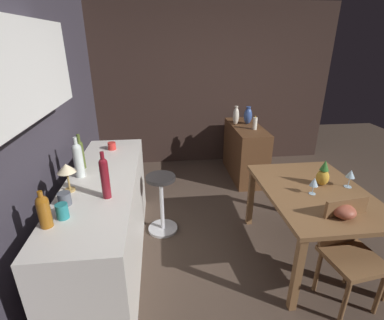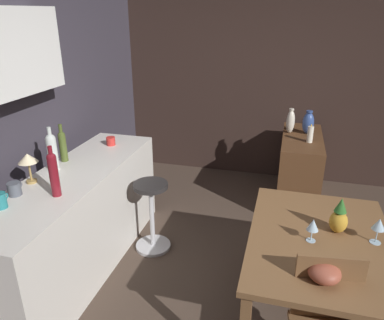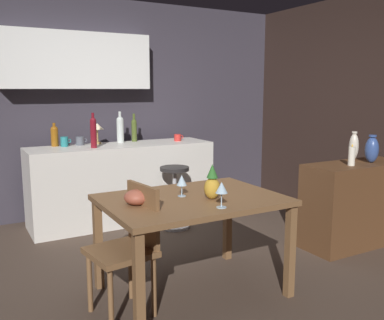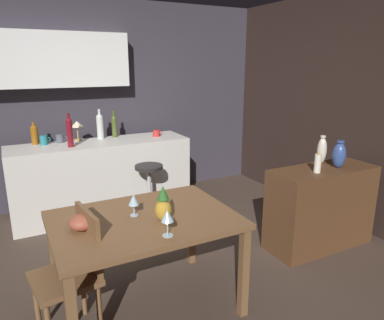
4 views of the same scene
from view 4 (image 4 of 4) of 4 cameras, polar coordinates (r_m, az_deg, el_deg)
ground_plane at (r=3.34m, az=-8.04°, el=-17.75°), size 9.00×9.00×0.00m
wall_kitchen_back at (r=4.83m, az=-17.83°, el=9.76°), size 5.20×0.33×2.60m
wall_side_right at (r=4.57m, az=21.75°, el=7.71°), size 0.10×4.40×2.60m
dining_table at (r=2.66m, az=-7.62°, el=-10.72°), size 1.29×0.93×0.74m
kitchen_counter at (r=4.53m, az=-14.06°, el=-2.76°), size 2.10×0.60×0.90m
sideboard_cabinet at (r=3.84m, az=19.79°, el=-7.13°), size 1.10×0.44×0.82m
chair_near_window at (r=2.60m, az=-18.28°, el=-16.25°), size 0.45×0.45×0.89m
bar_stool at (r=4.19m, az=-6.77°, el=-5.06°), size 0.34×0.34×0.69m
wine_glass_left at (r=2.62m, az=-9.30°, el=-6.36°), size 0.08×0.08×0.16m
wine_glass_right at (r=2.29m, az=-3.95°, el=-8.99°), size 0.08×0.08×0.18m
pineapple_centerpiece at (r=2.52m, az=-4.61°, el=-7.29°), size 0.12×0.12×0.26m
fruit_bowl at (r=2.51m, az=-17.14°, el=-9.42°), size 0.18×0.18×0.11m
wine_bottle_amber at (r=4.52m, az=-23.84°, el=3.87°), size 0.08×0.08×0.26m
wine_bottle_clear at (r=4.58m, az=-14.46°, el=5.40°), size 0.08×0.08×0.37m
wine_bottle_olive at (r=4.65m, az=-12.29°, el=5.47°), size 0.06×0.06×0.34m
wine_bottle_ruby at (r=4.21m, az=-18.94°, el=4.38°), size 0.07×0.07×0.38m
cup_slate at (r=4.51m, az=-20.30°, el=3.23°), size 0.13×0.09×0.10m
cup_red at (r=4.62m, az=-5.70°, el=4.28°), size 0.12×0.09×0.08m
cup_teal at (r=4.46m, az=-22.54°, el=2.95°), size 0.12×0.08×0.11m
counter_lamp at (r=4.54m, az=-17.87°, el=5.29°), size 0.15×0.15×0.24m
pillar_candle_tall at (r=3.53m, az=19.41°, el=-0.51°), size 0.06×0.06×0.20m
vase_ceramic_blue at (r=3.75m, az=22.43°, el=0.74°), size 0.13×0.13×0.27m
vase_ceramic_ivory at (r=3.86m, az=20.01°, el=1.49°), size 0.10×0.10×0.29m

